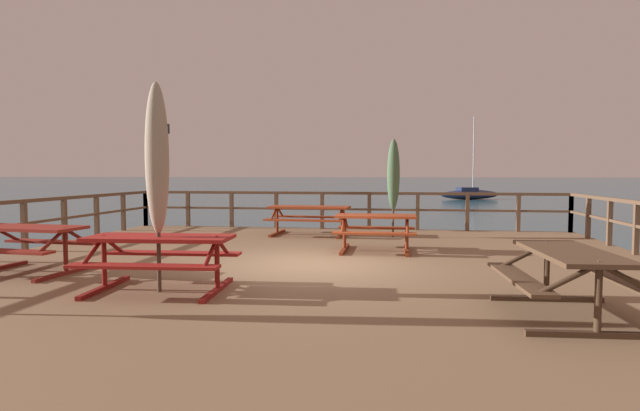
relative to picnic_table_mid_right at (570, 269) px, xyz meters
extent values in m
plane|color=#2D5B6B|center=(-3.45, 3.02, -1.38)|extent=(600.00, 600.00, 0.00)
cube|color=#846647|center=(-3.45, 3.02, -0.97)|extent=(12.78, 12.34, 0.82)
cube|color=brown|center=(-3.45, 9.04, 0.49)|extent=(12.48, 0.09, 0.08)
cube|color=brown|center=(-3.45, 9.04, 0.02)|extent=(12.48, 0.07, 0.06)
cube|color=brown|center=(-9.69, 9.04, -0.03)|extent=(0.10, 0.10, 1.05)
cube|color=brown|center=(-8.30, 9.04, -0.03)|extent=(0.10, 0.10, 1.05)
cube|color=brown|center=(-6.91, 9.04, -0.03)|extent=(0.10, 0.10, 1.05)
cube|color=brown|center=(-5.53, 9.04, -0.03)|extent=(0.10, 0.10, 1.05)
cube|color=brown|center=(-4.14, 9.04, -0.03)|extent=(0.10, 0.10, 1.05)
cube|color=brown|center=(-2.75, 9.04, -0.03)|extent=(0.10, 0.10, 1.05)
cube|color=brown|center=(-1.37, 9.04, -0.03)|extent=(0.10, 0.10, 1.05)
cube|color=brown|center=(0.02, 9.04, -0.03)|extent=(0.10, 0.10, 1.05)
cube|color=brown|center=(1.41, 9.04, -0.03)|extent=(0.10, 0.10, 1.05)
cube|color=brown|center=(2.79, 9.04, -0.03)|extent=(0.10, 0.10, 1.05)
cube|color=brown|center=(-9.69, 3.02, 0.02)|extent=(0.07, 12.04, 0.06)
cube|color=brown|center=(-9.69, 3.69, -0.03)|extent=(0.10, 0.10, 1.05)
cube|color=brown|center=(-9.69, 5.02, -0.03)|extent=(0.10, 0.10, 1.05)
cube|color=brown|center=(-9.69, 6.36, -0.03)|extent=(0.10, 0.10, 1.05)
cube|color=brown|center=(-9.69, 7.70, -0.03)|extent=(0.10, 0.10, 1.05)
cube|color=brown|center=(-9.69, 9.04, -0.03)|extent=(0.10, 0.10, 1.05)
cube|color=brown|center=(2.79, 5.02, -0.03)|extent=(0.10, 0.10, 1.05)
cube|color=brown|center=(2.79, 6.36, -0.03)|extent=(0.10, 0.10, 1.05)
cube|color=brown|center=(2.79, 7.70, -0.03)|extent=(0.10, 0.10, 1.05)
cube|color=brown|center=(2.79, 9.04, -0.03)|extent=(0.10, 0.10, 1.05)
cube|color=brown|center=(0.00, 0.00, 0.18)|extent=(0.87, 1.90, 0.05)
cube|color=brown|center=(0.56, 0.03, -0.12)|extent=(0.39, 1.87, 0.04)
cube|color=brown|center=(-0.56, -0.03, -0.12)|extent=(0.39, 1.87, 0.04)
cube|color=#432F1F|center=(0.04, -0.75, -0.53)|extent=(1.40, 0.16, 0.06)
cylinder|color=#432F1F|center=(0.04, -0.75, -0.19)|extent=(0.07, 0.07, 0.74)
cylinder|color=#432F1F|center=(0.32, -0.73, 0.03)|extent=(0.63, 0.09, 0.37)
cylinder|color=#432F1F|center=(-0.24, -0.76, 0.03)|extent=(0.63, 0.09, 0.37)
cube|color=#432F1F|center=(-0.04, 0.75, -0.53)|extent=(1.40, 0.16, 0.06)
cylinder|color=#432F1F|center=(-0.04, 0.75, -0.19)|extent=(0.07, 0.07, 0.74)
cylinder|color=#432F1F|center=(0.24, 0.76, 0.03)|extent=(0.63, 0.09, 0.37)
cylinder|color=#432F1F|center=(-0.32, 0.73, 0.03)|extent=(0.63, 0.09, 0.37)
cube|color=#993819|center=(-4.24, 7.35, 0.18)|extent=(2.15, 0.86, 0.05)
cube|color=#993819|center=(-4.27, 6.79, -0.12)|extent=(2.13, 0.38, 0.04)
cube|color=#993819|center=(-4.21, 7.91, -0.12)|extent=(2.13, 0.38, 0.04)
cube|color=maroon|center=(-5.12, 7.40, -0.53)|extent=(0.15, 1.40, 0.06)
cylinder|color=maroon|center=(-5.12, 7.40, -0.19)|extent=(0.07, 0.07, 0.74)
cylinder|color=maroon|center=(-5.13, 7.12, 0.03)|extent=(0.09, 0.63, 0.37)
cylinder|color=maroon|center=(-5.10, 7.67, 0.03)|extent=(0.09, 0.63, 0.37)
cube|color=maroon|center=(-3.36, 7.31, -0.53)|extent=(0.15, 1.40, 0.06)
cylinder|color=maroon|center=(-3.36, 7.31, -0.19)|extent=(0.07, 0.07, 0.74)
cylinder|color=maroon|center=(-3.38, 7.03, 0.03)|extent=(0.09, 0.63, 0.37)
cylinder|color=maroon|center=(-3.35, 7.59, 0.03)|extent=(0.09, 0.63, 0.37)
cube|color=maroon|center=(-5.20, 0.59, 0.18)|extent=(2.02, 0.87, 0.05)
cube|color=maroon|center=(-5.16, 0.03, -0.12)|extent=(1.99, 0.40, 0.04)
cube|color=maroon|center=(-5.23, 1.15, -0.12)|extent=(1.99, 0.40, 0.04)
cube|color=maroon|center=(-6.01, 0.54, -0.53)|extent=(0.16, 1.40, 0.06)
cylinder|color=maroon|center=(-6.01, 0.54, -0.19)|extent=(0.07, 0.07, 0.74)
cylinder|color=maroon|center=(-5.99, 0.26, 0.03)|extent=(0.09, 0.63, 0.37)
cylinder|color=maroon|center=(-6.02, 0.82, 0.03)|extent=(0.09, 0.63, 0.37)
cube|color=maroon|center=(-4.39, 0.64, -0.53)|extent=(0.16, 1.40, 0.06)
cylinder|color=maroon|center=(-4.39, 0.64, -0.19)|extent=(0.07, 0.07, 0.74)
cylinder|color=maroon|center=(-4.37, 0.36, 0.03)|extent=(0.09, 0.63, 0.37)
cylinder|color=maroon|center=(-4.40, 0.92, 0.03)|extent=(0.09, 0.63, 0.37)
cube|color=maroon|center=(-7.93, 1.52, 0.18)|extent=(1.84, 0.92, 0.05)
cube|color=maroon|center=(-7.98, 0.96, -0.12)|extent=(1.80, 0.44, 0.04)
cube|color=maroon|center=(-7.88, 2.08, -0.12)|extent=(1.80, 0.44, 0.04)
cylinder|color=maroon|center=(-8.61, 1.86, 0.03)|extent=(0.11, 0.63, 0.37)
cube|color=maroon|center=(-7.22, 1.45, -0.53)|extent=(0.20, 1.40, 0.06)
cylinder|color=maroon|center=(-7.22, 1.45, -0.19)|extent=(0.07, 0.07, 0.74)
cylinder|color=maroon|center=(-7.24, 1.17, 0.03)|extent=(0.11, 0.63, 0.37)
cylinder|color=maroon|center=(-7.19, 1.73, 0.03)|extent=(0.11, 0.63, 0.37)
cube|color=#993819|center=(-2.39, 4.73, 0.18)|extent=(1.66, 0.77, 0.05)
cube|color=#993819|center=(-2.39, 4.17, -0.12)|extent=(1.66, 0.29, 0.04)
cube|color=#993819|center=(-2.39, 5.29, -0.12)|extent=(1.66, 0.29, 0.04)
cube|color=maroon|center=(-3.04, 4.73, -0.53)|extent=(0.09, 1.40, 0.06)
cylinder|color=maroon|center=(-3.04, 4.73, -0.19)|extent=(0.07, 0.07, 0.74)
cylinder|color=maroon|center=(-3.04, 4.45, 0.03)|extent=(0.06, 0.63, 0.37)
cylinder|color=maroon|center=(-3.04, 5.01, 0.03)|extent=(0.06, 0.63, 0.37)
cube|color=maroon|center=(-1.74, 4.73, -0.53)|extent=(0.09, 1.40, 0.06)
cylinder|color=maroon|center=(-1.74, 4.73, -0.19)|extent=(0.07, 0.07, 0.74)
cylinder|color=maroon|center=(-1.74, 4.45, 0.03)|extent=(0.06, 0.63, 0.37)
cylinder|color=maroon|center=(-1.74, 5.01, 0.03)|extent=(0.06, 0.63, 0.37)
cylinder|color=#4C3828|center=(-2.05, 7.24, 0.63)|extent=(0.06, 0.06, 2.37)
ellipsoid|color=#4C704C|center=(-2.05, 7.24, 1.05)|extent=(0.32, 0.32, 1.80)
cylinder|color=#2D432D|center=(-2.05, 7.24, 0.91)|extent=(0.21, 0.21, 0.05)
cone|color=#4C3828|center=(-2.05, 7.24, 1.88)|extent=(0.10, 0.10, 0.14)
cylinder|color=#4C3828|center=(-5.17, 0.51, 0.80)|extent=(0.06, 0.06, 2.71)
ellipsoid|color=tan|center=(-5.17, 0.51, 1.28)|extent=(0.32, 0.32, 2.06)
cylinder|color=#685B4C|center=(-5.17, 0.51, 1.13)|extent=(0.21, 0.21, 0.05)
cone|color=#4C3828|center=(-5.17, 0.51, 2.23)|extent=(0.10, 0.10, 0.14)
cylinder|color=black|center=(-9.14, 8.49, 1.04)|extent=(0.09, 0.09, 3.20)
cylinder|color=black|center=(-8.89, 8.37, 2.56)|extent=(0.52, 0.29, 0.06)
cube|color=black|center=(-8.64, 8.25, 2.36)|extent=(0.20, 0.20, 0.28)
sphere|color=#F4E08C|center=(-8.64, 8.25, 2.36)|extent=(0.14, 0.14, 0.14)
ellipsoid|color=navy|center=(4.74, 44.31, -0.93)|extent=(6.18, 3.88, 0.90)
cube|color=#202949|center=(4.47, 44.19, -0.44)|extent=(2.08, 1.71, 0.36)
cylinder|color=silver|center=(5.02, 44.42, 2.84)|extent=(0.10, 0.10, 7.00)
camera|label=1|loc=(-1.93, -6.22, 1.08)|focal=29.45mm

